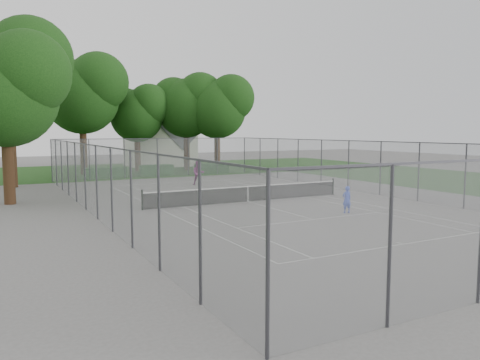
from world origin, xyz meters
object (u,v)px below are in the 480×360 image
tennis_net (248,193)px  house (160,135)px  woman_player (198,173)px  girl_player (347,199)px

tennis_net → house: (4.53, 29.93, 3.24)m
tennis_net → woman_player: 9.34m
tennis_net → woman_player: (0.75, 9.30, 0.42)m
woman_player → house: bearing=102.8°
girl_player → woman_player: (-1.88, 14.99, 0.24)m
tennis_net → house: bearing=81.4°
house → woman_player: bearing=-100.4°
girl_player → woman_player: size_ratio=0.74×
tennis_net → house: size_ratio=1.38×
tennis_net → woman_player: size_ratio=6.90×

